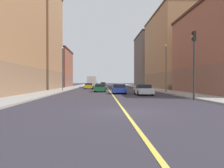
{
  "coord_description": "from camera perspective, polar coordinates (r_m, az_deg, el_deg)",
  "views": [
    {
      "loc": [
        -1.28,
        -13.67,
        1.75
      ],
      "look_at": [
        1.08,
        46.0,
        1.04
      ],
      "focal_mm": 38.26,
      "sensor_mm": 36.0,
      "label": 1
    }
  ],
  "objects": [
    {
      "name": "building_right_midblock",
      "position": [
        54.51,
        -18.62,
        10.27
      ],
      "size": [
        10.81,
        15.63,
        21.72
      ],
      "color": "#8F6B4F",
      "rests_on": "ground"
    },
    {
      "name": "box_truck",
      "position": [
        68.01,
        -4.84,
        0.58
      ],
      "size": [
        2.47,
        7.67,
        3.07
      ],
      "color": "navy",
      "rests_on": "ground"
    },
    {
      "name": "car_white",
      "position": [
        30.26,
        7.5,
        -1.42
      ],
      "size": [
        2.02,
        4.33,
        1.33
      ],
      "color": "white",
      "rests_on": "ground"
    },
    {
      "name": "car_orange",
      "position": [
        80.81,
        -2.16,
        -0.09
      ],
      "size": [
        1.93,
        4.03,
        1.37
      ],
      "color": "orange",
      "rests_on": "ground"
    },
    {
      "name": "traffic_light_left_near",
      "position": [
        23.43,
        18.99,
        6.38
      ],
      "size": [
        0.4,
        0.32,
        6.37
      ],
      "color": "#2D2D2D",
      "rests_on": "ground"
    },
    {
      "name": "building_left_mid",
      "position": [
        60.53,
        14.85,
        7.55
      ],
      "size": [
        10.81,
        24.91,
        18.01
      ],
      "color": "#8F6B4F",
      "rests_on": "ground"
    },
    {
      "name": "car_blue",
      "position": [
        33.56,
        1.72,
        -1.22
      ],
      "size": [
        2.04,
        4.53,
        1.35
      ],
      "color": "#23389E",
      "rests_on": "ground"
    },
    {
      "name": "building_right_distant",
      "position": [
        72.87,
        -14.25,
        3.64
      ],
      "size": [
        10.81,
        16.97,
        11.08
      ],
      "color": "brown",
      "rests_on": "ground"
    },
    {
      "name": "lane_center_stripe",
      "position": [
        62.71,
        -1.09,
        -0.91
      ],
      "size": [
        0.16,
        154.0,
        0.01
      ],
      "primitive_type": "cube",
      "color": "#E5D14C",
      "rests_on": "ground"
    },
    {
      "name": "car_green",
      "position": [
        39.4,
        -2.87,
        -0.94
      ],
      "size": [
        1.96,
        4.17,
        1.29
      ],
      "color": "#1E6B38",
      "rests_on": "ground"
    },
    {
      "name": "car_silver",
      "position": [
        80.54,
        -4.21,
        -0.11
      ],
      "size": [
        1.95,
        4.48,
        1.31
      ],
      "color": "silver",
      "rests_on": "ground"
    },
    {
      "name": "car_yellow",
      "position": [
        54.75,
        -5.58,
        -0.48
      ],
      "size": [
        1.86,
        4.37,
        1.31
      ],
      "color": "gold",
      "rests_on": "ground"
    },
    {
      "name": "building_left_far",
      "position": [
        85.77,
        9.68,
        5.51
      ],
      "size": [
        10.81,
        20.59,
        17.98
      ],
      "color": "brown",
      "rests_on": "ground"
    },
    {
      "name": "sidewalk_right",
      "position": [
        63.21,
        -9.6,
        -0.85
      ],
      "size": [
        3.54,
        168.0,
        0.15
      ],
      "primitive_type": "cube",
      "color": "#9E9B93",
      "rests_on": "ground"
    },
    {
      "name": "street_lamp_right_near",
      "position": [
        41.98,
        -11.75,
        4.64
      ],
      "size": [
        0.36,
        0.36,
        7.5
      ],
      "color": "#4C4C51",
      "rests_on": "ground"
    },
    {
      "name": "street_lamp_left_near",
      "position": [
        36.56,
        12.79,
        4.91
      ],
      "size": [
        0.36,
        0.36,
        7.11
      ],
      "color": "#4C4C51",
      "rests_on": "ground"
    },
    {
      "name": "ground_plane",
      "position": [
        13.84,
        3.07,
        -6.6
      ],
      "size": [
        400.0,
        400.0,
        0.0
      ],
      "primitive_type": "plane",
      "color": "#302D37",
      "rests_on": "ground"
    },
    {
      "name": "sidewalk_left",
      "position": [
        63.59,
        7.37,
        -0.84
      ],
      "size": [
        3.54,
        168.0,
        0.15
      ],
      "primitive_type": "cube",
      "color": "#9E9B93",
      "rests_on": "ground"
    }
  ]
}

